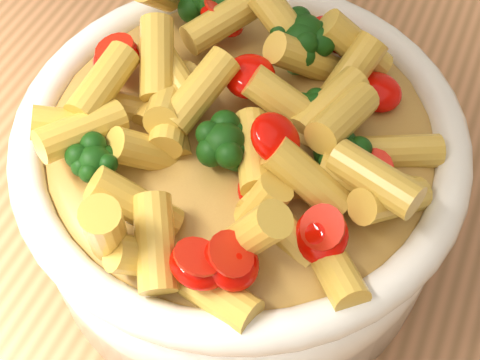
% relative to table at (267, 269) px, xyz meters
% --- Properties ---
extents(table, '(1.20, 0.80, 0.90)m').
position_rel_table_xyz_m(table, '(0.00, 0.00, 0.00)').
color(table, '#B4774D').
rests_on(table, ground).
extents(serving_bowl, '(0.28, 0.28, 0.12)m').
position_rel_table_xyz_m(serving_bowl, '(-0.01, -0.03, 0.16)').
color(serving_bowl, white).
rests_on(serving_bowl, table).
extents(pasta_salad, '(0.22, 0.22, 0.05)m').
position_rel_table_xyz_m(pasta_salad, '(-0.01, -0.03, 0.24)').
color(pasta_salad, gold).
rests_on(pasta_salad, serving_bowl).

